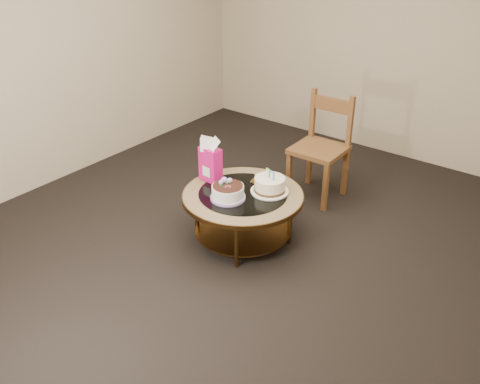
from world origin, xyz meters
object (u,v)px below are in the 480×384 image
Objects in this scene: coffee_table at (243,201)px; gift_bag at (210,160)px; dining_chair at (321,147)px; decorated_cake at (228,193)px; cream_cake at (270,185)px.

gift_bag is at bearing 176.66° from coffee_table.
gift_bag is at bearing -114.34° from dining_chair.
gift_bag is 0.38× the size of dining_chair.
decorated_cake reaches higher than coffee_table.
dining_chair reaches higher than coffee_table.
coffee_table is 0.26m from cream_cake.
cream_cake is at bearing 20.59° from gift_bag.
coffee_table is at bearing -96.34° from dining_chair.
cream_cake is (0.16, 0.15, 0.14)m from coffee_table.
coffee_table is 0.21m from decorated_cake.
coffee_table is at bearing 3.47° from gift_bag.
cream_cake is 0.82× the size of gift_bag.
cream_cake reaches higher than coffee_table.
dining_chair is (-0.06, 0.96, -0.01)m from cream_cake.
cream_cake is at bearing 42.67° from coffee_table.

